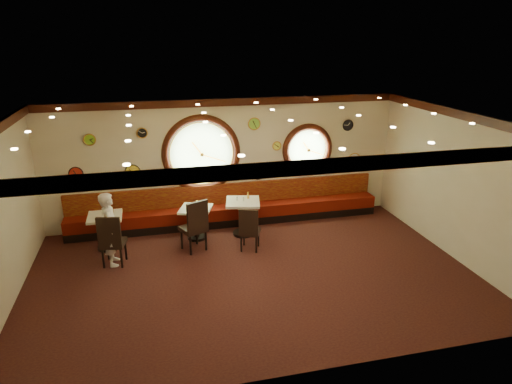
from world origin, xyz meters
name	(u,v)px	position (x,y,z in m)	size (l,w,h in m)	color
floor	(252,274)	(0.00, 0.00, 0.00)	(9.00, 6.00, 0.00)	black
ceiling	(252,119)	(0.00, 0.00, 3.20)	(9.00, 6.00, 0.02)	gold
wall_back	(225,162)	(0.00, 3.00, 1.60)	(9.00, 0.02, 3.20)	beige
wall_front	(303,277)	(0.00, -3.00, 1.60)	(9.00, 0.02, 3.20)	beige
wall_right	(454,184)	(4.50, 0.00, 1.60)	(0.02, 6.00, 3.20)	beige
molding_back	(224,102)	(0.00, 2.95, 3.11)	(9.00, 0.10, 0.18)	#331109
molding_front	(305,168)	(0.00, -2.95, 3.11)	(9.00, 0.10, 0.18)	#331109
molding_right	(462,115)	(4.45, 0.00, 3.11)	(0.10, 6.00, 0.18)	#331109
banquette_base	(228,220)	(0.00, 2.72, 0.10)	(8.00, 0.55, 0.20)	black
banquette_seat	(228,211)	(0.00, 2.72, 0.35)	(8.00, 0.55, 0.30)	#5A0F07
banquette_back	(226,194)	(0.00, 2.94, 0.75)	(8.00, 0.10, 0.55)	#62070A
porthole_left_glass	(201,154)	(-0.60, 3.00, 1.85)	(1.66, 1.66, 0.02)	#8DB96F
porthole_left_frame	(202,154)	(-0.60, 2.98, 1.85)	(1.98, 1.98, 0.18)	#331109
porthole_left_ring	(202,154)	(-0.60, 2.95, 1.85)	(1.61, 1.61, 0.03)	gold
porthole_right_glass	(307,149)	(2.20, 3.00, 1.80)	(1.10, 1.10, 0.02)	#8DB96F
porthole_right_frame	(307,149)	(2.20, 2.98, 1.80)	(1.38, 1.38, 0.18)	#331109
porthole_right_ring	(308,150)	(2.20, 2.95, 1.80)	(1.09, 1.09, 0.03)	gold
wall_clock_0	(354,159)	(3.55, 2.96, 1.45)	(0.34, 0.34, 0.03)	white
wall_clock_1	(348,125)	(3.30, 2.96, 2.40)	(0.28, 0.28, 0.03)	black
wall_clock_2	(254,124)	(0.75, 2.96, 2.55)	(0.30, 0.30, 0.03)	#90D944
wall_clock_3	(90,140)	(-3.20, 2.96, 2.35)	(0.26, 0.26, 0.03)	#7CC327
wall_clock_4	(150,182)	(-1.90, 2.96, 1.20)	(0.20, 0.20, 0.03)	white
wall_clock_5	(76,174)	(-3.60, 2.96, 1.55)	(0.32, 0.32, 0.03)	red
wall_clock_6	(277,146)	(1.35, 2.96, 1.95)	(0.22, 0.22, 0.03)	#E9F451
wall_clock_7	(142,133)	(-2.00, 2.96, 2.45)	(0.24, 0.24, 0.03)	black
wall_clock_8	(258,175)	(0.85, 2.96, 1.20)	(0.24, 0.24, 0.03)	#BF3916
wall_clock_9	(133,172)	(-2.30, 2.96, 1.50)	(0.36, 0.36, 0.03)	yellow
table_a	(106,228)	(-2.96, 1.94, 0.52)	(0.75, 0.75, 0.82)	black
table_b	(196,219)	(-0.90, 2.01, 0.50)	(0.91, 0.91, 0.79)	black
table_c	(243,213)	(0.23, 1.97, 0.55)	(0.95, 0.95, 0.88)	black
chair_a	(111,238)	(-2.78, 1.04, 0.66)	(0.57, 0.57, 0.72)	black
chair_b	(195,223)	(-0.99, 1.33, 0.70)	(0.68, 0.68, 0.76)	black
chair_c	(249,227)	(0.18, 1.06, 0.59)	(0.57, 0.57, 0.64)	black
condiment_a_salt	(102,214)	(-3.00, 1.94, 0.87)	(0.03, 0.03, 0.09)	silver
condiment_b_salt	(190,205)	(-1.03, 2.11, 0.84)	(0.04, 0.04, 0.10)	#BBBCC0
condiment_c_salt	(237,199)	(0.10, 2.03, 0.93)	(0.04, 0.04, 0.10)	silver
condiment_a_pepper	(103,213)	(-2.99, 1.97, 0.87)	(0.03, 0.03, 0.09)	silver
condiment_b_pepper	(197,207)	(-0.89, 1.94, 0.84)	(0.04, 0.04, 0.11)	silver
condiment_c_pepper	(243,199)	(0.24, 1.95, 0.92)	(0.03, 0.03, 0.09)	silver
condiment_a_bottle	(112,210)	(-2.79, 2.05, 0.89)	(0.05, 0.05, 0.15)	gold
condiment_b_bottle	(197,204)	(-0.86, 2.10, 0.86)	(0.05, 0.05, 0.15)	gold
condiment_c_bottle	(248,195)	(0.40, 2.12, 0.96)	(0.05, 0.05, 0.17)	gold
waiter	(111,229)	(-2.78, 1.16, 0.81)	(0.59, 0.39, 1.61)	white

